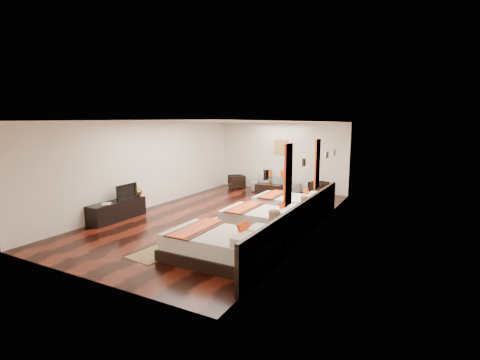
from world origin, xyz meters
The scene contains 30 objects.
floor centered at (0.00, 0.00, 0.00)m, with size 5.50×9.50×0.01m, color black.
ceiling centered at (0.00, 0.00, 2.80)m, with size 5.50×9.50×0.01m, color white.
back_wall centered at (0.00, 4.75, 1.40)m, with size 5.50×0.01×2.80m, color silver.
left_wall centered at (-2.75, 0.00, 1.40)m, with size 0.01×9.50×2.80m, color silver.
right_wall centered at (2.75, 0.00, 1.40)m, with size 0.01×9.50×2.80m, color silver.
headboard_panel centered at (2.71, -0.80, 0.45)m, with size 0.08×6.60×0.90m, color black.
bed_near centered at (1.70, -2.87, 0.30)m, with size 2.27×1.43×0.87m.
bed_mid centered at (1.70, -0.68, 0.28)m, with size 2.18×1.37×0.83m.
bed_far centered at (1.70, 1.27, 0.28)m, with size 2.15×1.35×0.82m.
nightstand_a centered at (2.44, -1.92, 0.32)m, with size 0.46×0.46×0.91m.
nightstand_b centered at (2.44, 0.25, 0.28)m, with size 0.41×0.41×0.80m.
jute_mat_near centered at (0.28, -3.16, 0.01)m, with size 0.75×1.20×0.01m, color olive.
jute_mat_mid centered at (0.18, -0.58, 0.01)m, with size 0.75×1.20×0.01m, color olive.
jute_mat_far centered at (0.22, 1.45, 0.01)m, with size 0.75×1.20×0.01m, color olive.
tv_console centered at (-2.50, -1.73, 0.28)m, with size 0.50×1.80×0.55m, color black.
tv centered at (-2.45, -1.46, 0.78)m, with size 0.81×0.11×0.47m, color black.
book centered at (-2.50, -2.24, 0.56)m, with size 0.23×0.31×0.03m, color black.
figurine centered at (-2.50, -0.95, 0.73)m, with size 0.34×0.34×0.36m, color brown.
sofa centered at (-0.08, 4.45, 0.29)m, with size 1.96×0.76×0.57m, color slate.
armchair_left centered at (-1.76, 4.11, 0.30)m, with size 0.63×0.65×0.59m, color black.
armchair_right centered at (1.73, 4.31, 0.28)m, with size 0.60×0.62×0.56m, color black.
coffee_table centered at (-0.08, 3.68, 0.20)m, with size 1.00×0.50×0.40m, color black.
table_plant centered at (0.00, 3.68, 0.54)m, with size 0.25×0.22×0.28m, color #2F6020.
orange_panel_a centered at (2.73, -1.90, 1.70)m, with size 0.04×0.40×1.30m, color #D86014.
orange_panel_b centered at (2.73, 0.30, 1.70)m, with size 0.04×0.40×1.30m, color #D86014.
sconce_near centered at (2.70, -3.00, 1.85)m, with size 0.07×0.12×0.18m.
sconce_mid centered at (2.70, -0.80, 1.85)m, with size 0.07×0.12×0.18m.
sconce_far centered at (2.70, 1.40, 1.85)m, with size 0.07×0.12×0.18m.
sconce_lounge centered at (2.70, 2.30, 1.85)m, with size 0.07×0.12×0.18m.
gold_artwork centered at (0.00, 4.73, 1.80)m, with size 0.60×0.04×0.60m, color #AD873F.
Camera 1 is at (5.14, -8.56, 2.75)m, focal length 25.71 mm.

